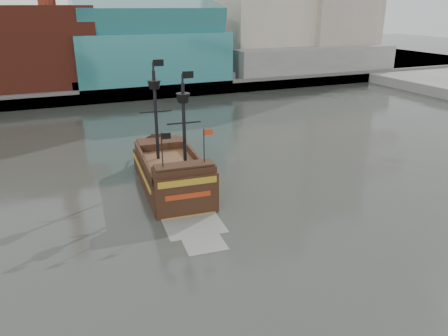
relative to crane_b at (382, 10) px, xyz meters
name	(u,v)px	position (x,y,z in m)	size (l,w,h in m)	color
ground	(271,298)	(-88.23, -92.00, -15.57)	(400.00, 400.00, 0.00)	#272A25
promenade_far	(89,75)	(-88.23, 0.00, -14.57)	(220.00, 60.00, 2.00)	slate
seawall	(108,96)	(-88.23, -29.50, -14.27)	(220.00, 1.00, 2.60)	#4C4C49
crane_b	(382,10)	(0.00, 0.00, 0.00)	(19.10, 4.00, 26.25)	slate
pirate_ship	(172,176)	(-88.85, -72.65, -14.38)	(6.67, 17.93, 13.16)	black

